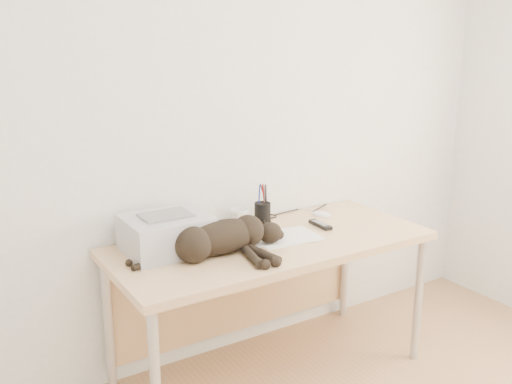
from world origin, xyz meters
TOP-DOWN VIEW (x-y plane):
  - wall_back at (0.00, 1.75)m, footprint 3.50×0.00m
  - desk at (0.00, 1.48)m, footprint 1.60×0.70m
  - printer at (-0.49, 1.53)m, footprint 0.38×0.32m
  - papers at (0.07, 1.39)m, footprint 0.39×0.32m
  - cat at (-0.31, 1.35)m, footprint 0.75×0.34m
  - mug at (-0.02, 1.67)m, footprint 0.14×0.14m
  - pen_cup at (0.10, 1.62)m, footprint 0.09×0.09m
  - remote_grey at (-0.19, 1.57)m, footprint 0.08×0.17m
  - remote_black at (0.34, 1.43)m, footprint 0.05×0.16m
  - mouse at (0.46, 1.57)m, footprint 0.11×0.14m
  - cable_tangle at (0.00, 1.70)m, footprint 1.36×0.07m

SIDE VIEW (x-z plane):
  - desk at x=0.00m, z-range 0.24..0.98m
  - papers at x=0.07m, z-range 0.74..0.75m
  - cable_tangle at x=0.00m, z-range 0.74..0.75m
  - remote_black at x=0.34m, z-range 0.74..0.76m
  - remote_grey at x=-0.19m, z-range 0.74..0.76m
  - mouse at x=0.46m, z-range 0.74..0.78m
  - mug at x=-0.02m, z-range 0.74..0.83m
  - pen_cup at x=0.10m, z-range 0.69..0.91m
  - cat at x=-0.31m, z-range 0.73..0.90m
  - printer at x=-0.49m, z-range 0.74..0.92m
  - wall_back at x=0.00m, z-range -0.45..3.05m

